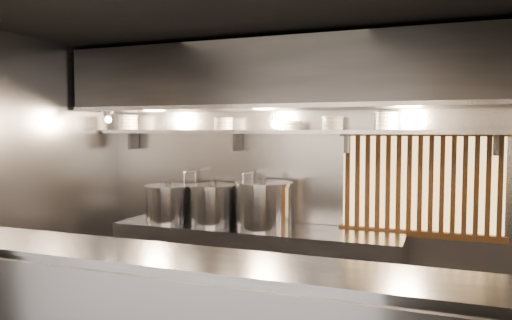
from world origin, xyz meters
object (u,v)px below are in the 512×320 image
Objects in this scene: stock_pot_left at (169,203)px; stock_pot_mid at (213,204)px; pendant_bulb at (275,124)px; stock_pot_right at (264,205)px; heat_lamp at (107,114)px.

stock_pot_mid is at bearing 3.37° from stock_pot_left.
pendant_bulb is at bearing 5.30° from stock_pot_mid.
pendant_bulb is at bearing 37.74° from stock_pot_right.
stock_pot_mid is at bearing 178.65° from stock_pot_right.
stock_pot_left is at bearing -179.07° from stock_pot_right.
pendant_bulb is 1.08m from stock_pot_mid.
heat_lamp reaches higher than stock_pot_left.
stock_pot_right is at bearing 0.93° from stock_pot_left.
stock_pot_left is (-1.20, -0.09, -0.86)m from pendant_bulb.
heat_lamp is 1.51m from stock_pot_mid.
stock_pot_right is (1.70, 0.27, -0.93)m from heat_lamp.
pendant_bulb is (1.80, 0.35, -0.11)m from heat_lamp.
stock_pot_left is at bearing 23.27° from heat_lamp.
heat_lamp is 1.16m from stock_pot_left.
stock_pot_mid is at bearing 14.30° from heat_lamp.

